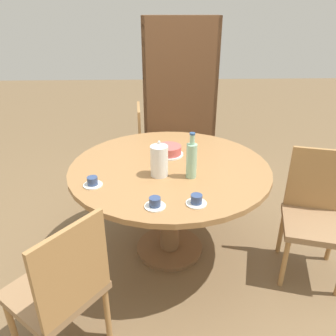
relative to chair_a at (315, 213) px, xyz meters
The scene contains 12 objects.
ground_plane 1.12m from the chair_a, 167.42° to the left, with size 14.00×14.00×0.00m, color brown.
dining_table 1.03m from the chair_a, 167.42° to the left, with size 1.40×1.40×0.74m.
chair_a is the anchor object (origin of this frame).
chair_b 1.67m from the chair_a, 132.25° to the left, with size 0.44×0.44×0.89m.
chair_c 1.70m from the chair_a, 158.69° to the right, with size 0.59×0.59×0.89m.
bookshelf 1.98m from the chair_a, 115.26° to the left, with size 0.80×0.28×1.68m.
coffee_pot 1.14m from the chair_a, behind, with size 0.12×0.12×0.24m.
water_bottle 0.96m from the chair_a, behind, with size 0.07×0.07×0.31m.
cake_main 1.13m from the chair_a, 158.05° to the left, with size 0.22×0.22×0.07m.
cup_a 0.96m from the chair_a, 161.60° to the right, with size 0.12×0.12×0.06m.
cup_b 1.52m from the chair_a, behind, with size 0.12×0.12×0.06m.
cup_c 1.18m from the chair_a, 164.28° to the right, with size 0.12×0.12×0.06m.
Camera 1 is at (-0.09, -2.07, 1.74)m, focal length 35.00 mm.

